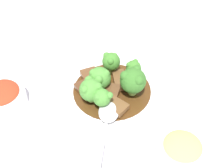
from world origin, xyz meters
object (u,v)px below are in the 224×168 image
(beef_strip_2, at_px, (87,89))
(side_bowl_appetizer, at_px, (182,150))
(beef_strip_3, at_px, (114,105))
(beef_strip_4, at_px, (109,94))
(sauce_dish, at_px, (99,34))
(broccoli_floret_5, at_px, (91,89))
(broccoli_floret_1, at_px, (133,80))
(serving_spoon, at_px, (107,118))
(beef_strip_1, at_px, (91,76))
(side_bowl_kimchi, at_px, (2,97))
(broccoli_floret_0, at_px, (111,61))
(broccoli_floret_4, at_px, (133,68))
(broccoli_floret_3, at_px, (100,79))
(beef_strip_0, at_px, (120,80))
(broccoli_floret_2, at_px, (102,97))
(main_plate, at_px, (112,92))

(beef_strip_2, relative_size, side_bowl_appetizer, 0.69)
(beef_strip_3, height_order, beef_strip_4, beef_strip_3)
(sauce_dish, bearing_deg, broccoli_floret_5, 3.34)
(broccoli_floret_1, bearing_deg, serving_spoon, -31.13)
(beef_strip_1, xyz_separation_m, side_bowl_kimchi, (0.08, -0.18, -0.00))
(beef_strip_3, xyz_separation_m, side_bowl_kimchi, (-0.01, -0.24, -0.00))
(beef_strip_4, bearing_deg, broccoli_floret_0, -177.91)
(beef_strip_2, relative_size, broccoli_floret_4, 1.43)
(beef_strip_3, distance_m, side_bowl_kimchi, 0.24)
(broccoli_floret_0, distance_m, side_bowl_kimchi, 0.25)
(broccoli_floret_0, xyz_separation_m, side_bowl_kimchi, (0.10, -0.22, -0.03))
(beef_strip_4, bearing_deg, broccoli_floret_3, -130.31)
(beef_strip_0, relative_size, broccoli_floret_2, 1.39)
(main_plate, height_order, broccoli_floret_4, broccoli_floret_4)
(broccoli_floret_2, distance_m, broccoli_floret_3, 0.05)
(side_bowl_appetizer, bearing_deg, broccoli_floret_5, -121.26)
(broccoli_floret_2, bearing_deg, sauce_dish, -171.76)
(broccoli_floret_5, distance_m, serving_spoon, 0.07)
(beef_strip_0, bearing_deg, broccoli_floret_0, -144.74)
(beef_strip_0, height_order, serving_spoon, serving_spoon)
(broccoli_floret_0, xyz_separation_m, serving_spoon, (0.14, 0.00, -0.03))
(beef_strip_3, bearing_deg, broccoli_floret_4, 159.85)
(side_bowl_appetizer, bearing_deg, sauce_dish, -151.52)
(beef_strip_0, relative_size, beef_strip_4, 1.04)
(main_plate, relative_size, broccoli_floret_4, 6.25)
(beef_strip_3, distance_m, broccoli_floret_1, 0.06)
(beef_strip_4, relative_size, broccoli_floret_3, 1.13)
(broccoli_floret_5, xyz_separation_m, serving_spoon, (0.05, 0.04, -0.03))
(main_plate, relative_size, serving_spoon, 1.30)
(main_plate, distance_m, broccoli_floret_2, 0.07)
(broccoli_floret_1, distance_m, side_bowl_appetizer, 0.17)
(broccoli_floret_3, relative_size, sauce_dish, 0.68)
(beef_strip_0, height_order, broccoli_floret_1, broccoli_floret_1)
(main_plate, height_order, sauce_dish, main_plate)
(beef_strip_0, height_order, sauce_dish, beef_strip_0)
(side_bowl_kimchi, bearing_deg, side_bowl_appetizer, 75.10)
(side_bowl_kimchi, height_order, side_bowl_appetizer, side_bowl_kimchi)
(beef_strip_1, bearing_deg, main_plate, 60.51)
(beef_strip_1, distance_m, beef_strip_2, 0.04)
(beef_strip_3, relative_size, broccoli_floret_3, 1.14)
(serving_spoon, height_order, side_bowl_kimchi, side_bowl_kimchi)
(beef_strip_2, bearing_deg, broccoli_floret_2, 41.01)
(beef_strip_3, bearing_deg, side_bowl_appetizer, 54.38)
(main_plate, distance_m, beef_strip_4, 0.03)
(broccoli_floret_4, relative_size, side_bowl_kimchi, 0.44)
(broccoli_floret_4, bearing_deg, beef_strip_1, -81.83)
(beef_strip_2, bearing_deg, broccoli_floret_1, 91.24)
(main_plate, distance_m, serving_spoon, 0.09)
(beef_strip_2, relative_size, broccoli_floret_0, 1.23)
(broccoli_floret_0, relative_size, serving_spoon, 0.24)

